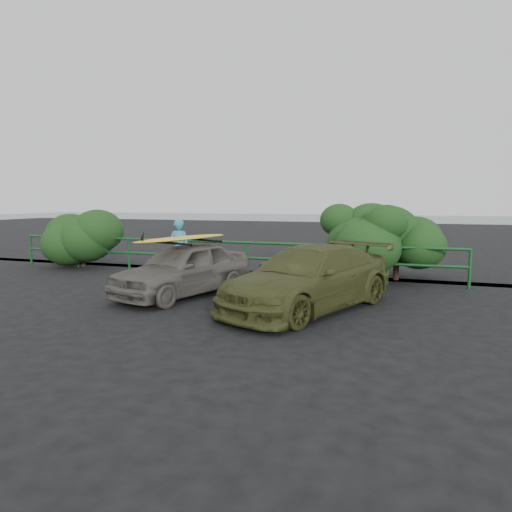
{
  "coord_description": "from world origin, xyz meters",
  "views": [
    {
      "loc": [
        5.54,
        -7.46,
        2.22
      ],
      "look_at": [
        2.17,
        2.49,
        0.94
      ],
      "focal_mm": 32.0,
      "sensor_mm": 36.0,
      "label": 1
    }
  ],
  "objects": [
    {
      "name": "surfboard",
      "position": [
        0.52,
        2.02,
        1.35
      ],
      "size": [
        1.42,
        2.94,
        0.09
      ],
      "primitive_type": "ellipsoid",
      "rotation": [
        0.0,
        0.0,
        -0.3
      ],
      "color": "yellow",
      "rests_on": "roof_rack"
    },
    {
      "name": "ocean",
      "position": [
        0.0,
        60.0,
        0.0
      ],
      "size": [
        200.0,
        200.0,
        0.0
      ],
      "primitive_type": "plane",
      "color": "slate",
      "rests_on": "ground"
    },
    {
      "name": "man",
      "position": [
        -0.69,
        4.11,
        0.85
      ],
      "size": [
        0.63,
        0.42,
        1.71
      ],
      "primitive_type": "imported",
      "rotation": [
        0.0,
        0.0,
        3.12
      ],
      "color": "teal",
      "rests_on": "ground"
    },
    {
      "name": "guardrail",
      "position": [
        0.0,
        5.0,
        0.52
      ],
      "size": [
        14.0,
        0.08,
        1.04
      ],
      "primitive_type": null,
      "color": "#154C22",
      "rests_on": "ground"
    },
    {
      "name": "ground",
      "position": [
        0.0,
        0.0,
        0.0
      ],
      "size": [
        80.0,
        80.0,
        0.0
      ],
      "primitive_type": "plane",
      "color": "black"
    },
    {
      "name": "roof_rack",
      "position": [
        0.52,
        2.02,
        1.28
      ],
      "size": [
        1.76,
        1.45,
        0.05
      ],
      "primitive_type": null,
      "rotation": [
        0.0,
        0.0,
        -0.3
      ],
      "color": "black",
      "rests_on": "sedan"
    },
    {
      "name": "shrub_right",
      "position": [
        5.0,
        5.5,
        0.97
      ],
      "size": [
        3.2,
        2.4,
        1.94
      ],
      "primitive_type": null,
      "color": "#1E4519",
      "rests_on": "ground"
    },
    {
      "name": "sedan",
      "position": [
        0.52,
        2.02,
        0.63
      ],
      "size": [
        2.49,
        3.96,
        1.26
      ],
      "primitive_type": "imported",
      "rotation": [
        0.0,
        0.0,
        -0.3
      ],
      "color": "#5F5A55",
      "rests_on": "ground"
    },
    {
      "name": "olive_vehicle",
      "position": [
        3.6,
        1.62,
        0.65
      ],
      "size": [
        3.46,
        4.83,
        1.3
      ],
      "primitive_type": "imported",
      "rotation": [
        0.0,
        0.0,
        -0.41
      ],
      "color": "#42471F",
      "rests_on": "ground"
    },
    {
      "name": "shrub_left",
      "position": [
        -4.8,
        5.4,
        1.06
      ],
      "size": [
        3.2,
        2.4,
        2.13
      ],
      "primitive_type": null,
      "color": "#1E4519",
      "rests_on": "ground"
    }
  ]
}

